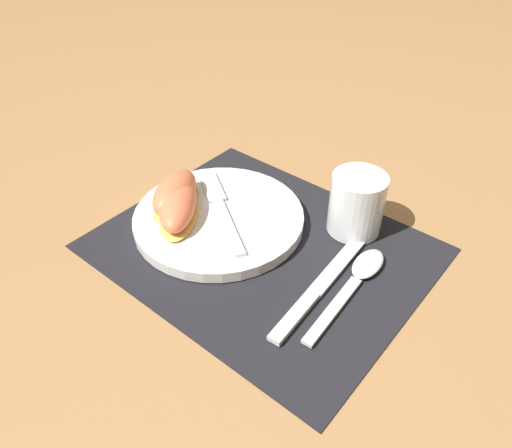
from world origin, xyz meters
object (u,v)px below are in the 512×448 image
object	(u,v)px
plate	(218,219)
knife	(320,286)
juice_glass	(356,206)
citrus_wedge_1	(178,205)
fork	(219,204)
spoon	(359,275)
citrus_wedge_0	(175,194)

from	to	relation	value
plate	knife	distance (m)	0.19
juice_glass	plate	bearing A→B (deg)	-143.79
citrus_wedge_1	juice_glass	bearing A→B (deg)	37.19
knife	fork	bearing A→B (deg)	171.72
fork	juice_glass	bearing A→B (deg)	30.31
knife	spoon	size ratio (longest dim) A/B	1.19
spoon	citrus_wedge_1	bearing A→B (deg)	-164.99
knife	fork	size ratio (longest dim) A/B	1.26
citrus_wedge_0	juice_glass	bearing A→B (deg)	32.08
knife	spoon	xyz separation A→B (m)	(0.03, 0.05, 0.00)
knife	citrus_wedge_1	world-z (taller)	citrus_wedge_1
fork	knife	bearing A→B (deg)	-8.28
fork	citrus_wedge_0	bearing A→B (deg)	-142.48
citrus_wedge_0	spoon	bearing A→B (deg)	11.31
spoon	citrus_wedge_1	size ratio (longest dim) A/B	1.40
juice_glass	fork	bearing A→B (deg)	-149.69
fork	citrus_wedge_0	distance (m)	0.07
plate	fork	world-z (taller)	fork
plate	citrus_wedge_1	world-z (taller)	citrus_wedge_1
juice_glass	citrus_wedge_0	distance (m)	0.26
citrus_wedge_1	knife	bearing A→B (deg)	5.83
spoon	fork	distance (m)	0.23
fork	citrus_wedge_0	xyz separation A→B (m)	(-0.05, -0.04, 0.02)
citrus_wedge_0	knife	bearing A→B (deg)	2.28
plate	spoon	distance (m)	0.22
knife	spoon	world-z (taller)	spoon
plate	citrus_wedge_0	world-z (taller)	citrus_wedge_0
juice_glass	spoon	world-z (taller)	juice_glass
plate	citrus_wedge_1	size ratio (longest dim) A/B	1.82
juice_glass	fork	size ratio (longest dim) A/B	0.49
fork	citrus_wedge_1	xyz separation A→B (m)	(-0.03, -0.05, 0.01)
plate	citrus_wedge_0	xyz separation A→B (m)	(-0.06, -0.02, 0.03)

